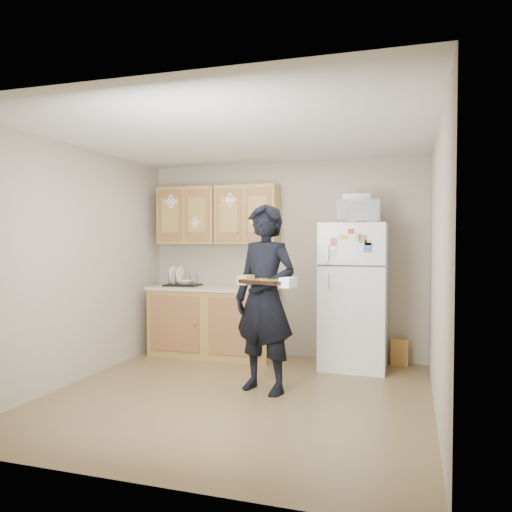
% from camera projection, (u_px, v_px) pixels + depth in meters
% --- Properties ---
extents(floor, '(3.60, 3.60, 0.00)m').
position_uv_depth(floor, '(237.00, 396.00, 4.80)').
color(floor, brown).
rests_on(floor, ground).
extents(ceiling, '(3.60, 3.60, 0.00)m').
position_uv_depth(ceiling, '(237.00, 135.00, 4.71)').
color(ceiling, silver).
rests_on(ceiling, wall_back).
extents(wall_back, '(3.60, 0.04, 2.50)m').
position_uv_depth(wall_back, '(283.00, 259.00, 6.48)').
color(wall_back, '#AB9D8A').
rests_on(wall_back, floor).
extents(wall_front, '(3.60, 0.04, 2.50)m').
position_uv_depth(wall_front, '(138.00, 283.00, 3.04)').
color(wall_front, '#AB9D8A').
rests_on(wall_front, floor).
extents(wall_left, '(0.04, 3.60, 2.50)m').
position_uv_depth(wall_left, '(77.00, 264.00, 5.29)').
color(wall_left, '#AB9D8A').
rests_on(wall_left, floor).
extents(wall_right, '(0.04, 3.60, 2.50)m').
position_uv_depth(wall_right, '(437.00, 270.00, 4.22)').
color(wall_right, '#AB9D8A').
rests_on(wall_right, floor).
extents(refrigerator, '(0.75, 0.70, 1.70)m').
position_uv_depth(refrigerator, '(354.00, 296.00, 5.85)').
color(refrigerator, white).
rests_on(refrigerator, floor).
extents(base_cabinet, '(1.60, 0.60, 0.86)m').
position_uv_depth(base_cabinet, '(213.00, 323.00, 6.45)').
color(base_cabinet, olive).
rests_on(base_cabinet, floor).
extents(countertop, '(1.64, 0.64, 0.04)m').
position_uv_depth(countertop, '(213.00, 288.00, 6.44)').
color(countertop, beige).
rests_on(countertop, base_cabinet).
extents(upper_cab_left, '(0.80, 0.33, 0.75)m').
position_uv_depth(upper_cab_left, '(189.00, 216.00, 6.65)').
color(upper_cab_left, olive).
rests_on(upper_cab_left, wall_back).
extents(upper_cab_right, '(0.80, 0.33, 0.75)m').
position_uv_depth(upper_cab_right, '(247.00, 215.00, 6.41)').
color(upper_cab_right, olive).
rests_on(upper_cab_right, wall_back).
extents(cereal_box, '(0.20, 0.07, 0.32)m').
position_uv_depth(cereal_box, '(399.00, 352.00, 5.95)').
color(cereal_box, gold).
rests_on(cereal_box, floor).
extents(person, '(0.78, 0.64, 1.86)m').
position_uv_depth(person, '(265.00, 298.00, 4.93)').
color(person, black).
rests_on(person, floor).
extents(baking_tray, '(0.49, 0.42, 0.04)m').
position_uv_depth(baking_tray, '(266.00, 282.00, 4.62)').
color(baking_tray, black).
rests_on(baking_tray, person).
extents(pizza_front_left, '(0.14, 0.14, 0.02)m').
position_uv_depth(pizza_front_left, '(253.00, 281.00, 4.62)').
color(pizza_front_left, orange).
rests_on(pizza_front_left, baking_tray).
extents(pizza_front_right, '(0.14, 0.14, 0.02)m').
position_uv_depth(pizza_front_right, '(271.00, 282.00, 4.51)').
color(pizza_front_right, orange).
rests_on(pizza_front_right, baking_tray).
extents(pizza_back_left, '(0.14, 0.14, 0.02)m').
position_uv_depth(pizza_back_left, '(262.00, 280.00, 4.73)').
color(pizza_back_left, orange).
rests_on(pizza_back_left, baking_tray).
extents(pizza_back_right, '(0.14, 0.14, 0.02)m').
position_uv_depth(pizza_back_right, '(279.00, 281.00, 4.62)').
color(pizza_back_right, orange).
rests_on(pizza_back_right, baking_tray).
extents(pizza_center, '(0.14, 0.14, 0.02)m').
position_uv_depth(pizza_center, '(266.00, 281.00, 4.62)').
color(pizza_center, orange).
rests_on(pizza_center, baking_tray).
extents(microwave, '(0.52, 0.39, 0.27)m').
position_uv_depth(microwave, '(358.00, 212.00, 5.76)').
color(microwave, white).
rests_on(microwave, refrigerator).
extents(foil_pan, '(0.33, 0.24, 0.07)m').
position_uv_depth(foil_pan, '(357.00, 197.00, 5.78)').
color(foil_pan, '#ABAAB1').
rests_on(foil_pan, microwave).
extents(dish_rack, '(0.46, 0.35, 0.18)m').
position_uv_depth(dish_rack, '(183.00, 279.00, 6.56)').
color(dish_rack, black).
rests_on(dish_rack, countertop).
extents(bowl, '(0.23, 0.23, 0.05)m').
position_uv_depth(bowl, '(186.00, 282.00, 6.55)').
color(bowl, white).
rests_on(bowl, dish_rack).
extents(soap_bottle, '(0.10, 0.11, 0.19)m').
position_uv_depth(soap_bottle, '(263.00, 281.00, 6.15)').
color(soap_bottle, white).
rests_on(soap_bottle, countertop).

